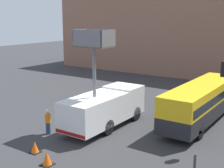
{
  "coord_description": "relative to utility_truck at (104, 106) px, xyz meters",
  "views": [
    {
      "loc": [
        13.78,
        -17.41,
        7.89
      ],
      "look_at": [
        1.03,
        1.06,
        3.03
      ],
      "focal_mm": 50.0,
      "sensor_mm": 36.0,
      "label": 1
    }
  ],
  "objects": [
    {
      "name": "traffic_cone_mid_road",
      "position": [
        0.97,
        -6.63,
        -1.24
      ],
      "size": [
        0.67,
        0.67,
        0.77
      ],
      "color": "black",
      "rests_on": "ground_plane"
    },
    {
      "name": "road_worker_near_truck",
      "position": [
        -2.34,
        -3.35,
        -0.72
      ],
      "size": [
        0.38,
        0.38,
        1.78
      ],
      "rotation": [
        0.0,
        0.0,
        3.39
      ],
      "color": "navy",
      "rests_on": "ground_plane"
    },
    {
      "name": "utility_truck",
      "position": [
        0.0,
        0.0,
        0.0
      ],
      "size": [
        2.55,
        7.39,
        7.07
      ],
      "color": "white",
      "rests_on": "ground_plane"
    },
    {
      "name": "road_worker_directing",
      "position": [
        4.74,
        1.3,
        -0.63
      ],
      "size": [
        0.38,
        0.38,
        1.93
      ],
      "rotation": [
        0.0,
        0.0,
        5.49
      ],
      "color": "navy",
      "rests_on": "ground_plane"
    },
    {
      "name": "building_backdrop_far",
      "position": [
        -1.03,
        25.22,
        3.9
      ],
      "size": [
        44.0,
        10.0,
        11.01
      ],
      "color": "#936651",
      "rests_on": "ground_plane"
    },
    {
      "name": "ground_plane",
      "position": [
        -1.03,
        -0.09,
        -1.61
      ],
      "size": [
        120.0,
        120.0,
        0.0
      ],
      "primitive_type": "plane",
      "color": "#333335"
    },
    {
      "name": "traffic_cone_near_truck",
      "position": [
        -0.78,
        -5.93,
        -1.28
      ],
      "size": [
        0.61,
        0.61,
        0.7
      ],
      "color": "black",
      "rests_on": "ground_plane"
    },
    {
      "name": "city_bus",
      "position": [
        5.44,
        5.01,
        0.15
      ],
      "size": [
        2.47,
        10.79,
        2.95
      ],
      "rotation": [
        0.0,
        0.0,
        1.86
      ],
      "color": "#232328",
      "rests_on": "ground_plane"
    }
  ]
}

